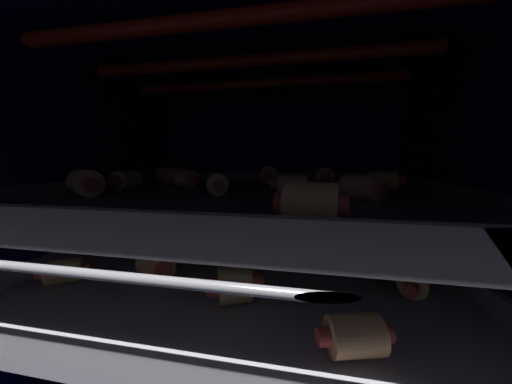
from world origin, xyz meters
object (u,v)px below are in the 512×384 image
(oven_rack_lower, at_px, (251,264))
(pig_in_blanket_upper_9, at_px, (127,180))
(pig_in_blanket_lower_3, at_px, (234,285))
(heating_element, at_px, (251,61))
(pig_in_blanket_lower_6, at_px, (128,235))
(pig_in_blanket_lower_8, at_px, (191,254))
(baking_tray_lower, at_px, (251,258))
(pig_in_blanket_upper_0, at_px, (292,184))
(pig_in_blanket_upper_8, at_px, (187,179))
(pig_in_blanket_lower_10, at_px, (161,239))
(oven_rack_upper, at_px, (251,202))
(pig_in_blanket_upper_6, at_px, (381,181))
(pig_in_blanket_lower_0, at_px, (416,280))
(baking_tray_upper, at_px, (251,196))
(pig_in_blanket_lower_1, at_px, (197,220))
(pig_in_blanket_upper_5, at_px, (311,204))
(pig_in_blanket_upper_4, at_px, (86,183))
(pig_in_blanket_upper_7, at_px, (171,176))
(pig_in_blanket_lower_5, at_px, (221,219))
(pig_in_blanket_lower_7, at_px, (184,214))
(pig_in_blanket_upper_3, at_px, (322,177))
(pig_in_blanket_upper_10, at_px, (272,174))
(pig_in_blanket_upper_1, at_px, (361,188))
(pig_in_blanket_lower_4, at_px, (156,265))
(pig_in_blanket_lower_9, at_px, (354,335))
(pig_in_blanket_upper_2, at_px, (219,183))

(oven_rack_lower, xyz_separation_m, pig_in_blanket_upper_9, (-0.19, 0.02, 0.11))
(pig_in_blanket_lower_3, bearing_deg, oven_rack_lower, 93.58)
(heating_element, relative_size, pig_in_blanket_lower_6, 6.76)
(pig_in_blanket_lower_8, bearing_deg, oven_rack_lower, 28.22)
(baking_tray_lower, distance_m, pig_in_blanket_upper_9, 0.22)
(pig_in_blanket_upper_0, bearing_deg, pig_in_blanket_upper_8, 166.50)
(baking_tray_lower, bearing_deg, pig_in_blanket_upper_8, 154.68)
(baking_tray_lower, xyz_separation_m, pig_in_blanket_lower_10, (-0.13, -0.00, 0.02))
(pig_in_blanket_lower_3, distance_m, oven_rack_upper, 0.12)
(pig_in_blanket_lower_6, xyz_separation_m, pig_in_blanket_upper_0, (0.24, 0.01, 0.08))
(pig_in_blanket_upper_0, height_order, pig_in_blanket_upper_6, pig_in_blanket_upper_6)
(pig_in_blanket_lower_10, bearing_deg, pig_in_blanket_lower_3, -37.33)
(pig_in_blanket_lower_0, xyz_separation_m, baking_tray_upper, (-0.18, 0.06, 0.07))
(pig_in_blanket_lower_1, distance_m, pig_in_blanket_upper_5, 0.34)
(baking_tray_lower, bearing_deg, pig_in_blanket_upper_4, -165.88)
(pig_in_blanket_upper_7, bearing_deg, baking_tray_lower, -30.62)
(heating_element, xyz_separation_m, pig_in_blanket_upper_0, (0.05, 0.01, -0.15))
(oven_rack_upper, relative_size, pig_in_blanket_upper_4, 9.49)
(pig_in_blanket_upper_6, xyz_separation_m, pig_in_blanket_upper_9, (-0.37, -0.06, -0.00))
(pig_in_blanket_upper_5, height_order, pig_in_blanket_upper_6, pig_in_blanket_upper_5)
(pig_in_blanket_lower_5, xyz_separation_m, pig_in_blanket_lower_8, (0.02, -0.19, 0.00))
(pig_in_blanket_lower_7, height_order, pig_in_blanket_upper_0, pig_in_blanket_upper_0)
(oven_rack_lower, height_order, pig_in_blanket_upper_3, pig_in_blanket_upper_3)
(heating_element, bearing_deg, pig_in_blanket_upper_10, 87.90)
(oven_rack_upper, distance_m, pig_in_blanket_upper_6, 0.20)
(baking_tray_upper, height_order, pig_in_blanket_upper_1, pig_in_blanket_upper_1)
(pig_in_blanket_upper_1, bearing_deg, baking_tray_lower, 173.08)
(baking_tray_upper, height_order, pig_in_blanket_upper_3, pig_in_blanket_upper_3)
(pig_in_blanket_upper_10, bearing_deg, baking_tray_lower, -92.10)
(pig_in_blanket_lower_1, bearing_deg, pig_in_blanket_upper_8, -77.44)
(oven_rack_lower, xyz_separation_m, pig_in_blanket_upper_3, (0.10, 0.12, 0.11))
(pig_in_blanket_lower_4, distance_m, pig_in_blanket_lower_8, 0.05)
(pig_in_blanket_lower_6, height_order, pig_in_blanket_lower_9, pig_in_blanket_lower_6)
(pig_in_blanket_upper_9, bearing_deg, heating_element, -4.47)
(pig_in_blanket_lower_0, bearing_deg, pig_in_blanket_upper_1, 135.64)
(oven_rack_upper, relative_size, pig_in_blanket_upper_9, 9.56)
(pig_in_blanket_lower_1, xyz_separation_m, oven_rack_upper, (0.13, -0.12, 0.06))
(oven_rack_lower, xyz_separation_m, pig_in_blanket_upper_7, (-0.17, 0.10, 0.11))
(pig_in_blanket_lower_1, xyz_separation_m, pig_in_blanket_lower_7, (-0.05, 0.05, -0.00))
(oven_rack_lower, xyz_separation_m, pig_in_blanket_upper_8, (-0.12, 0.06, 0.11))
(pig_in_blanket_lower_7, xyz_separation_m, pig_in_blanket_upper_0, (0.23, -0.15, 0.08))
(pig_in_blanket_lower_3, relative_size, pig_in_blanket_lower_9, 1.05)
(heating_element, distance_m, oven_rack_upper, 0.17)
(pig_in_blanket_lower_3, bearing_deg, pig_in_blanket_upper_4, 164.65)
(oven_rack_lower, relative_size, pig_in_blanket_upper_10, 8.10)
(pig_in_blanket_lower_10, distance_m, pig_in_blanket_upper_2, 0.12)
(pig_in_blanket_lower_1, distance_m, pig_in_blanket_upper_1, 0.30)
(pig_in_blanket_lower_3, bearing_deg, pig_in_blanket_lower_8, 137.22)
(pig_in_blanket_upper_5, distance_m, pig_in_blanket_upper_9, 0.31)
(pig_in_blanket_lower_6, relative_size, pig_in_blanket_lower_8, 1.06)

